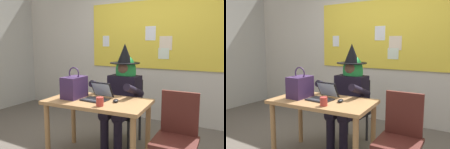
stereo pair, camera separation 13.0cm
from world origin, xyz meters
TOP-DOWN VIEW (x-y plane):
  - wall_back_bulletin at (0.00, 1.77)m, footprint 6.08×1.94m
  - desk_main at (-0.04, 0.02)m, footprint 1.24×0.74m
  - chair_at_desk at (0.02, 0.71)m, footprint 0.45×0.45m
  - person_costumed at (0.01, 0.59)m, footprint 0.60×0.67m
  - laptop at (-0.06, 0.05)m, footprint 0.31×0.32m
  - computer_mouse at (0.19, 0.04)m, footprint 0.08×0.11m
  - handbag at (-0.35, -0.01)m, footprint 0.20×0.30m
  - coffee_mug at (0.12, -0.18)m, footprint 0.08×0.08m
  - chair_extra_corner at (0.88, 0.07)m, footprint 0.43×0.43m

SIDE VIEW (x-z plane):
  - chair_at_desk at x=0.02m, z-range 0.05..0.93m
  - chair_extra_corner at x=0.88m, z-range 0.06..0.96m
  - desk_main at x=-0.04m, z-range 0.26..0.99m
  - computer_mouse at x=0.19m, z-range 0.74..0.77m
  - person_costumed at x=0.01m, z-range 0.07..1.47m
  - laptop at x=-0.06m, z-range 0.68..0.88m
  - coffee_mug at x=0.12m, z-range 0.74..0.83m
  - handbag at x=-0.35m, z-range 0.68..1.06m
  - wall_back_bulletin at x=0.00m, z-range 0.01..2.66m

